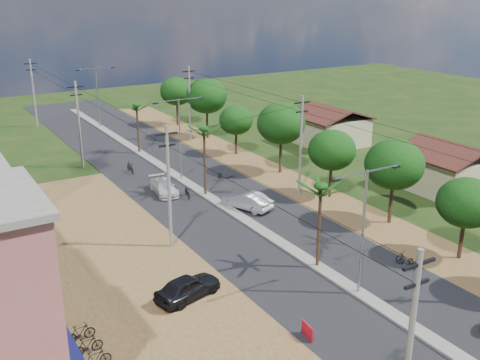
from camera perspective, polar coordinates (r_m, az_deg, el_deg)
The scene contains 33 objects.
ground at distance 35.79m, azimuth 11.89°, elevation -11.27°, with size 160.00×160.00×0.00m, color black.
road at distance 46.56m, azimuth -0.66°, elevation -3.43°, with size 12.00×110.00×0.04m, color black.
median at distance 48.96m, azimuth -2.44°, elevation -2.21°, with size 1.00×90.00×0.18m, color #605E56.
dirt_lot_west at distance 35.61m, azimuth -16.22°, elevation -11.79°, with size 18.00×46.00×0.04m, color brown.
dirt_shoulder_east at distance 51.10m, azimuth 7.58°, elevation -1.52°, with size 5.00×90.00×0.03m, color brown.
house_east_near at distance 54.92m, azimuth 20.43°, elevation 1.50°, with size 7.60×7.50×4.60m.
house_east_far at distance 67.67m, azimuth 9.14°, elevation 5.62°, with size 7.60×7.50×4.60m.
tree_east_b at distance 40.55m, azimuth 22.02°, elevation -2.17°, with size 4.00×4.00×5.83m.
tree_east_c at distance 44.80m, azimuth 15.42°, elevation 1.53°, with size 4.60×4.60×6.83m.
tree_east_d at distance 49.58m, azimuth 9.33°, elevation 3.01°, with size 4.20×4.20×6.13m.
tree_east_e at distance 55.61m, azimuth 4.20°, elevation 5.75°, with size 4.80×4.80×7.14m.
tree_east_f at distance 62.20m, azimuth -0.40°, elevation 6.09°, with size 3.80×3.80×5.52m.
tree_east_g at distance 69.05m, azimuth -3.41°, elevation 8.51°, with size 5.00×5.00×7.38m.
tree_east_h at distance 76.09m, azimuth -6.46°, elevation 8.94°, with size 4.40×4.40×6.52m.
palm_median_near at distance 36.16m, azimuth 8.21°, elevation -1.02°, with size 2.00×2.00×6.15m.
palm_median_mid at distance 48.88m, azimuth -3.68°, elevation 4.89°, with size 2.00×2.00×6.55m.
palm_median_far at distance 63.30m, azimuth -10.47°, elevation 7.28°, with size 2.00×2.00×5.85m.
streetlight_near at distance 33.67m, azimuth 12.44°, elevation -4.21°, with size 5.10×0.18×8.00m.
streetlight_mid at distance 53.50m, azimuth -6.15°, elevation 4.83°, with size 5.10×0.18×8.00m.
streetlight_far at distance 76.43m, azimuth -14.30°, elevation 8.64°, with size 5.10×0.18×8.00m.
utility_pole_w_a at distance 23.16m, azimuth 16.80°, elevation -16.22°, with size 1.60×0.24×9.00m.
utility_pole_w_b at distance 39.39m, azimuth -7.24°, elevation -0.48°, with size 1.60×0.24×9.00m.
utility_pole_w_c at distance 59.46m, azimuth -16.05°, elevation 5.60°, with size 1.60×0.24×9.00m.
utility_pole_w_d at distance 79.57m, azimuth -20.25°, elevation 8.43°, with size 1.60×0.24×9.00m.
utility_pole_e_b at distance 49.81m, azimuth 6.20°, elevation 3.72°, with size 1.60×0.24×9.00m.
utility_pole_e_c at distance 68.12m, azimuth -5.13°, elevation 7.91°, with size 1.60×0.24×9.00m.
car_silver_mid at distance 47.26m, azimuth 0.72°, elevation -2.15°, with size 1.56×4.48×1.48m, color gray.
car_white_far at distance 51.24m, azimuth -7.76°, elevation -0.74°, with size 1.78×4.37×1.27m, color #B0B1AC.
car_parked_dark at distance 34.41m, azimuth -5.32°, elevation -10.82°, with size 1.73×4.29×1.46m, color black.
moto_rider_east at distance 39.47m, azimuth 16.70°, elevation -7.89°, with size 0.64×1.83×0.96m, color black.
moto_rider_west_a at distance 50.11m, azimuth -5.36°, elevation -1.25°, with size 0.68×1.94×1.02m, color black.
moto_rider_west_b at distance 57.68m, azimuth -11.11°, elevation 1.25°, with size 0.52×1.84×1.11m, color black.
roadside_sign at distance 31.13m, azimuth 6.87°, elevation -15.04°, with size 0.18×1.07×0.89m.
Camera 1 is at (-21.83, -22.08, 17.81)m, focal length 42.00 mm.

